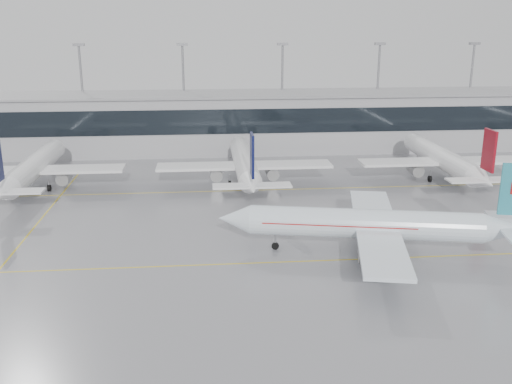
{
  "coord_description": "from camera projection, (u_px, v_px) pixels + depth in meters",
  "views": [
    {
      "loc": [
        -6.6,
        -60.48,
        26.41
      ],
      "look_at": [
        0.0,
        12.0,
        5.0
      ],
      "focal_mm": 40.0,
      "sensor_mm": 36.0,
      "label": 1
    }
  ],
  "objects": [
    {
      "name": "parked_jet_b",
      "position": [
        33.0,
        168.0,
        93.9
      ],
      "size": [
        29.64,
        36.96,
        11.72
      ],
      "rotation": [
        0.0,
        0.0,
        1.57
      ],
      "color": "white",
      "rests_on": "ground"
    },
    {
      "name": "taxi_line_main",
      "position": [
        265.0,
        263.0,
        65.81
      ],
      "size": [
        120.0,
        0.25,
        0.01
      ],
      "primitive_type": "cube",
      "color": "gold",
      "rests_on": "ground"
    },
    {
      "name": "taxi_line_cross",
      "position": [
        35.0,
        227.0,
        77.53
      ],
      "size": [
        0.25,
        60.0,
        0.01
      ],
      "primitive_type": "cube",
      "color": "gold",
      "rests_on": "ground"
    },
    {
      "name": "taxi_line_north",
      "position": [
        246.0,
        190.0,
        94.47
      ],
      "size": [
        120.0,
        0.25,
        0.01
      ],
      "primitive_type": "cube",
      "color": "gold",
      "rests_on": "ground"
    },
    {
      "name": "parked_jet_c",
      "position": [
        244.0,
        163.0,
        96.95
      ],
      "size": [
        29.64,
        36.96,
        11.72
      ],
      "rotation": [
        0.0,
        0.0,
        1.57
      ],
      "color": "white",
      "rests_on": "ground"
    },
    {
      "name": "light_masts",
      "position": [
        233.0,
        86.0,
        127.01
      ],
      "size": [
        156.4,
        1.0,
        22.6
      ],
      "color": "gray",
      "rests_on": "ground"
    },
    {
      "name": "terminal_roof",
      "position": [
        235.0,
        94.0,
        121.6
      ],
      "size": [
        182.0,
        16.0,
        0.4
      ],
      "primitive_type": "cube",
      "color": "gray",
      "rests_on": "ground"
    },
    {
      "name": "terminal_glass",
      "position": [
        237.0,
        122.0,
        115.71
      ],
      "size": [
        180.0,
        0.2,
        5.0
      ],
      "primitive_type": "cube",
      "color": "black",
      "rests_on": "ground"
    },
    {
      "name": "ground",
      "position": [
        265.0,
        263.0,
        65.81
      ],
      "size": [
        320.0,
        320.0,
        0.0
      ],
      "primitive_type": "plane",
      "color": "gray",
      "rests_on": "ground"
    },
    {
      "name": "parked_jet_d",
      "position": [
        443.0,
        159.0,
        99.99
      ],
      "size": [
        29.64,
        36.96,
        11.72
      ],
      "rotation": [
        0.0,
        0.0,
        1.57
      ],
      "color": "white",
      "rests_on": "ground"
    },
    {
      "name": "terminal",
      "position": [
        235.0,
        123.0,
        123.35
      ],
      "size": [
        180.0,
        15.0,
        12.0
      ],
      "primitive_type": "cube",
      "color": "#9E9EA2",
      "rests_on": "ground"
    },
    {
      "name": "air_canada_jet",
      "position": [
        375.0,
        225.0,
        67.34
      ],
      "size": [
        36.6,
        29.71,
        11.59
      ],
      "rotation": [
        0.0,
        0.0,
        2.93
      ],
      "color": "white",
      "rests_on": "ground"
    }
  ]
}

